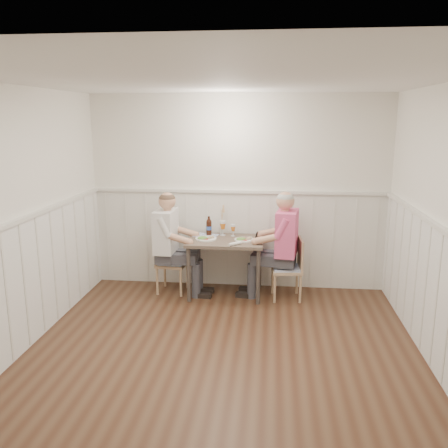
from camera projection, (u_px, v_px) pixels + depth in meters
name	position (u px, v px, depth m)	size (l,w,h in m)	color
ground_plane	(220.00, 365.00, 4.49)	(4.50, 4.50, 0.00)	#442718
room_shell	(219.00, 208.00, 4.16)	(4.04, 4.54, 2.60)	white
wainscot	(227.00, 273.00, 5.01)	(4.00, 4.49, 1.34)	beige
dining_table	(226.00, 247.00, 6.15)	(0.98, 0.70, 0.75)	brown
chair_right	(290.00, 266.00, 6.06)	(0.41, 0.41, 0.80)	tan
chair_left	(169.00, 260.00, 6.31)	(0.41, 0.41, 0.80)	tan
man_in_pink	(283.00, 254.00, 6.03)	(0.70, 0.49, 1.42)	#3F3F47
diner_cream	(169.00, 251.00, 6.20)	(0.65, 0.45, 1.38)	#3F3F47
plate_man	(244.00, 239.00, 6.07)	(0.26, 0.26, 0.06)	white
plate_diner	(205.00, 238.00, 6.11)	(0.27, 0.27, 0.07)	white
beer_glass_a	(233.00, 228.00, 6.27)	(0.06, 0.06, 0.16)	silver
beer_glass_b	(223.00, 226.00, 6.31)	(0.08, 0.08, 0.20)	silver
beer_bottle	(209.00, 227.00, 6.32)	(0.07, 0.07, 0.26)	black
rolled_napkin	(235.00, 244.00, 5.85)	(0.16, 0.15, 0.04)	white
grass_vase	(221.00, 220.00, 6.37)	(0.05, 0.05, 0.42)	silver
gingham_mat	(206.00, 235.00, 6.32)	(0.35, 0.31, 0.01)	#6C86C7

